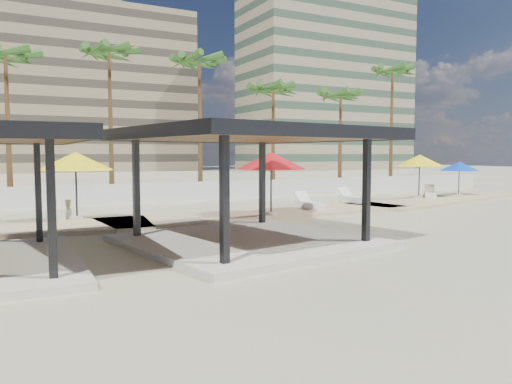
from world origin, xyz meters
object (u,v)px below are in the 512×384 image
pavilion_central (248,176)px  lounger_a (61,214)px  lounger_c (309,204)px  lounger_b (352,199)px  lounger_d (430,194)px  umbrella_c (271,161)px

pavilion_central → lounger_a: 10.30m
pavilion_central → lounger_c: bearing=35.1°
pavilion_central → lounger_a: size_ratio=4.32×
lounger_c → pavilion_central: bearing=140.2°
pavilion_central → lounger_b: 14.34m
pavilion_central → lounger_d: (18.01, 8.92, -1.91)m
pavilion_central → lounger_a: (-4.78, 8.92, -1.92)m
lounger_c → lounger_d: 11.06m
umbrella_c → lounger_b: bearing=23.5°
lounger_a → lounger_d: (22.79, -0.01, 0.02)m
umbrella_c → lounger_a: size_ratio=2.06×
lounger_c → lounger_d: lounger_c is taller
lounger_a → lounger_d: 22.79m
lounger_b → pavilion_central: bearing=132.4°
lounger_b → lounger_c: bearing=117.2°
pavilion_central → lounger_a: pavilion_central is taller
umbrella_c → lounger_a: 9.72m
pavilion_central → lounger_c: size_ratio=3.83×
lounger_b → lounger_d: bearing=-82.7°
lounger_a → umbrella_c: bearing=-95.4°
lounger_a → lounger_b: lounger_b is taller
pavilion_central → lounger_d: bearing=17.1°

